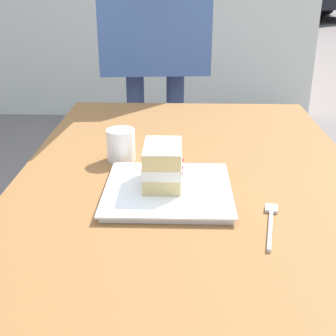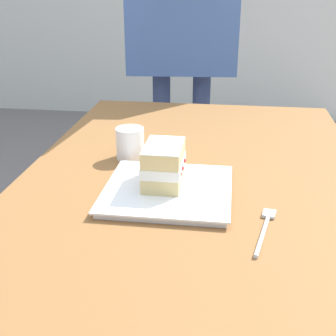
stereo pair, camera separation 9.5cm
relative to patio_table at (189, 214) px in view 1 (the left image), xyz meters
The scene contains 6 objects.
patio_table is the anchor object (origin of this frame).
dessert_plate 0.18m from the patio_table, 21.17° to the right, with size 0.27×0.27×0.02m.
cake_slice 0.22m from the patio_table, 29.02° to the right, with size 0.12×0.09×0.09m.
dessert_fork 0.31m from the patio_table, 30.58° to the left, with size 0.17×0.05×0.01m.
coffee_cup 0.24m from the patio_table, 110.85° to the right, with size 0.07×0.07×0.08m.
diner_person 0.99m from the patio_table, behind, with size 0.57×0.45×1.59m.
Camera 1 is at (1.00, -0.02, 1.18)m, focal length 48.91 mm.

